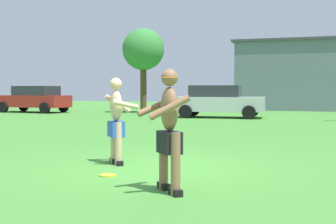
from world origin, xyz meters
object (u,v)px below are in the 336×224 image
player_in_blue (116,119)px  frisbee (108,175)px  car_silver_near_post (218,101)px  car_red_mid_lot (34,99)px  tree_right_field (143,50)px  player_with_cap (169,125)px

player_in_blue → frisbee: (0.38, -1.15, -0.84)m
car_silver_near_post → car_red_mid_lot: size_ratio=1.00×
car_red_mid_lot → tree_right_field: 7.17m
car_silver_near_post → car_red_mid_lot: same height
player_in_blue → car_silver_near_post: player_in_blue is taller
player_with_cap → frisbee: player_with_cap is taller
player_in_blue → tree_right_field: size_ratio=0.33×
car_red_mid_lot → tree_right_field: size_ratio=0.89×
car_silver_near_post → tree_right_field: (-5.22, 3.09, 2.85)m
player_with_cap → player_in_blue: player_with_cap is taller
player_with_cap → tree_right_field: bearing=113.1°
player_in_blue → player_with_cap: bearing=-48.7°
player_with_cap → frisbee: size_ratio=6.30×
car_red_mid_lot → car_silver_near_post: bearing=-6.8°
player_in_blue → tree_right_field: 18.97m
player_in_blue → car_silver_near_post: 14.54m
car_silver_near_post → car_red_mid_lot: bearing=173.2°
frisbee → car_silver_near_post: 15.75m
frisbee → car_red_mid_lot: size_ratio=0.06×
player_with_cap → car_red_mid_lot: player_with_cap is taller
player_in_blue → car_silver_near_post: bearing=95.4°
player_in_blue → car_red_mid_lot: size_ratio=0.37×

